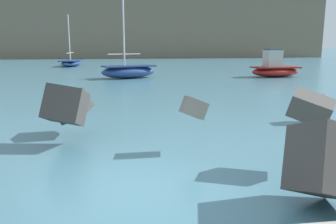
{
  "coord_description": "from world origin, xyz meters",
  "views": [
    {
      "loc": [
        -0.14,
        -5.83,
        2.67
      ],
      "look_at": [
        0.72,
        0.5,
        1.4
      ],
      "focal_mm": 36.44,
      "sensor_mm": 36.0,
      "label": 1
    }
  ],
  "objects": [
    {
      "name": "ground_plane",
      "position": [
        0.0,
        0.0,
        0.0
      ],
      "size": [
        400.0,
        400.0,
        0.0
      ],
      "primitive_type": "plane",
      "color": "#42707F"
    },
    {
      "name": "breakwater_jetty",
      "position": [
        1.14,
        1.12,
        1.03
      ],
      "size": [
        31.58,
        7.38,
        2.52
      ],
      "color": "slate",
      "rests_on": "ground"
    },
    {
      "name": "boat_near_left",
      "position": [
        -6.27,
        37.77,
        0.43
      ],
      "size": [
        2.66,
        5.53,
        6.14
      ],
      "color": "navy",
      "rests_on": "ground"
    },
    {
      "name": "boat_near_centre",
      "position": [
        12.45,
        21.12,
        0.7
      ],
      "size": [
        4.24,
        2.25,
        2.31
      ],
      "color": "maroon",
      "rests_on": "ground"
    },
    {
      "name": "boat_mid_centre",
      "position": [
        0.41,
        21.62,
        0.58
      ],
      "size": [
        4.8,
        3.22,
        7.54
      ],
      "color": "navy",
      "rests_on": "ground"
    },
    {
      "name": "headland_bluff",
      "position": [
        4.97,
        79.69,
        6.59
      ],
      "size": [
        73.18,
        39.22,
        13.14
      ],
      "color": "#756651",
      "rests_on": "ground"
    }
  ]
}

